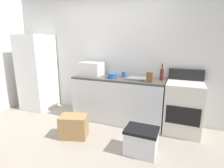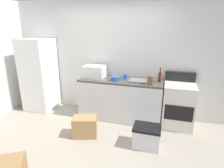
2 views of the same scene
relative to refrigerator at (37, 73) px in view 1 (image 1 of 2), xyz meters
name	(u,v)px [view 1 (image 1 of 2)]	position (x,y,z in m)	size (l,w,h in m)	color
ground_plane	(72,148)	(1.75, -1.15, -0.87)	(6.00, 6.00, 0.00)	#9E9384
wall_back	(111,55)	(1.75, 0.40, 0.43)	(5.00, 0.10, 2.60)	silver
kitchen_counter	(118,99)	(2.05, 0.05, -0.42)	(1.80, 0.60, 0.90)	silver
refrigerator	(37,73)	(0.00, 0.00, 0.00)	(0.68, 0.66, 1.74)	white
stove_oven	(183,107)	(3.27, 0.06, -0.40)	(0.60, 0.61, 1.10)	silver
microwave	(91,69)	(1.43, 0.07, 0.17)	(0.46, 0.34, 0.27)	white
sink_basin	(137,78)	(2.42, 0.04, 0.05)	(0.36, 0.32, 0.03)	slate
wine_bottle	(162,74)	(2.86, 0.13, 0.14)	(0.07, 0.07, 0.30)	#591E19
coffee_mug	(124,74)	(2.13, 0.15, 0.08)	(0.08, 0.08, 0.10)	#2659A5
knife_block	(150,77)	(2.69, -0.12, 0.12)	(0.10, 0.10, 0.18)	brown
mixing_bowl	(112,76)	(1.96, -0.03, 0.08)	(0.19, 0.19, 0.09)	#2659A5
cardboard_box_medium	(74,126)	(1.59, -0.85, -0.68)	(0.44, 0.30, 0.38)	#A37A4C
storage_bin	(141,141)	(2.74, -0.85, -0.68)	(0.46, 0.36, 0.38)	silver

